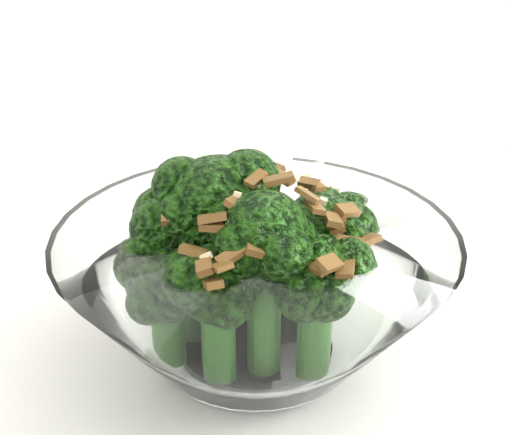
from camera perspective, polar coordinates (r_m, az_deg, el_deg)
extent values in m
cylinder|color=white|center=(0.46, 0.00, -9.92)|extent=(0.09, 0.09, 0.01)
cylinder|color=#225316|center=(0.45, -4.75, -5.58)|extent=(0.02, 0.02, 0.06)
sphere|color=#1C4B0E|center=(0.43, -4.95, -1.19)|extent=(0.05, 0.05, 0.05)
cylinder|color=#225316|center=(0.42, 0.59, -7.09)|extent=(0.02, 0.02, 0.07)
sphere|color=#1C4B0E|center=(0.39, 0.62, -1.30)|extent=(0.05, 0.05, 0.05)
cylinder|color=#225316|center=(0.43, -6.39, -8.34)|extent=(0.02, 0.02, 0.04)
sphere|color=#1C4B0E|center=(0.42, -6.60, -4.90)|extent=(0.04, 0.04, 0.04)
cylinder|color=#225316|center=(0.44, -2.79, -4.66)|extent=(0.02, 0.02, 0.08)
sphere|color=#1C4B0E|center=(0.42, -2.94, 1.20)|extent=(0.05, 0.05, 0.05)
cylinder|color=#225316|center=(0.42, 4.25, -8.64)|extent=(0.02, 0.02, 0.05)
sphere|color=#1C4B0E|center=(0.40, 4.43, -4.29)|extent=(0.04, 0.04, 0.04)
cylinder|color=#225316|center=(0.45, 4.46, -5.62)|extent=(0.02, 0.02, 0.06)
sphere|color=#1C4B0E|center=(0.43, 4.65, -1.07)|extent=(0.04, 0.04, 0.04)
cylinder|color=#225316|center=(0.42, -2.74, -9.05)|extent=(0.02, 0.02, 0.05)
sphere|color=#1C4B0E|center=(0.40, -2.85, -4.87)|extent=(0.04, 0.04, 0.04)
cylinder|color=#225316|center=(0.48, -0.33, -3.83)|extent=(0.02, 0.02, 0.04)
sphere|color=#1C4B0E|center=(0.47, -0.34, -0.45)|extent=(0.04, 0.04, 0.04)
cylinder|color=#225316|center=(0.48, 4.73, -4.41)|extent=(0.02, 0.02, 0.04)
sphere|color=#1C4B0E|center=(0.46, 4.88, -1.12)|extent=(0.04, 0.04, 0.04)
cube|color=brown|center=(0.42, 1.81, 3.04)|extent=(0.02, 0.02, 0.01)
cube|color=brown|center=(0.37, -3.78, -3.63)|extent=(0.01, 0.01, 0.01)
cube|color=brown|center=(0.47, 1.80, 2.76)|extent=(0.01, 0.01, 0.00)
cube|color=brown|center=(0.45, 1.35, 3.55)|extent=(0.01, 0.01, 0.01)
cube|color=brown|center=(0.38, -4.60, -2.46)|extent=(0.02, 0.01, 0.01)
cube|color=brown|center=(0.42, -4.16, 2.45)|extent=(0.02, 0.01, 0.01)
cube|color=brown|center=(0.43, 3.88, 2.51)|extent=(0.01, 0.01, 0.00)
cube|color=brown|center=(0.40, 5.83, -0.57)|extent=(0.01, 0.01, 0.01)
cube|color=brown|center=(0.44, 5.64, 1.35)|extent=(0.01, 0.01, 0.01)
cube|color=brown|center=(0.38, -3.17, -0.02)|extent=(0.02, 0.01, 0.01)
cube|color=brown|center=(0.41, 6.67, 0.54)|extent=(0.02, 0.01, 0.01)
cube|color=brown|center=(0.43, -5.10, 2.17)|extent=(0.01, 0.02, 0.01)
cube|color=brown|center=(0.39, -1.35, 0.82)|extent=(0.01, 0.01, 0.01)
cube|color=brown|center=(0.37, -1.82, -2.78)|extent=(0.02, 0.01, 0.01)
cube|color=brown|center=(0.40, 5.58, -0.17)|extent=(0.01, 0.01, 0.01)
cube|color=brown|center=(0.41, 5.72, -0.16)|extent=(0.01, 0.01, 0.01)
cube|color=brown|center=(0.40, 3.78, 1.66)|extent=(0.01, 0.01, 0.01)
cube|color=brown|center=(0.37, 0.25, -2.47)|extent=(0.01, 0.01, 0.01)
cube|color=brown|center=(0.38, 6.51, -3.70)|extent=(0.01, 0.02, 0.00)
cube|color=brown|center=(0.41, -6.63, -0.32)|extent=(0.02, 0.01, 0.01)
cube|color=brown|center=(0.37, -2.54, -3.56)|extent=(0.01, 0.01, 0.01)
cube|color=brown|center=(0.44, -6.42, 1.69)|extent=(0.01, 0.01, 0.01)
cube|color=brown|center=(0.40, 0.02, 2.86)|extent=(0.01, 0.01, 0.01)
cube|color=brown|center=(0.42, -2.15, 3.66)|extent=(0.02, 0.01, 0.01)
cube|color=brown|center=(0.39, -3.06, -0.58)|extent=(0.02, 0.01, 0.00)
cube|color=brown|center=(0.39, 0.46, 0.67)|extent=(0.02, 0.02, 0.01)
cube|color=brown|center=(0.37, -3.17, -4.80)|extent=(0.01, 0.01, 0.01)
cube|color=brown|center=(0.41, -5.82, -0.09)|extent=(0.02, 0.01, 0.01)
cube|color=brown|center=(0.40, 1.66, 2.79)|extent=(0.02, 0.01, 0.01)
cube|color=brown|center=(0.41, -2.58, 2.69)|extent=(0.01, 0.01, 0.00)
cube|color=brown|center=(0.40, 8.12, -1.66)|extent=(0.01, 0.01, 0.01)
cube|color=brown|center=(0.43, 4.28, 2.32)|extent=(0.01, 0.01, 0.01)
cube|color=brown|center=(0.39, 6.80, -1.91)|extent=(0.02, 0.01, 0.01)
cube|color=brown|center=(0.38, 4.38, -3.45)|extent=(0.02, 0.02, 0.01)
cube|color=brown|center=(0.37, 5.36, -3.35)|extent=(0.02, 0.01, 0.01)
cube|color=brown|center=(0.41, -3.67, 2.06)|extent=(0.02, 0.01, 0.01)
cube|color=brown|center=(0.40, 4.30, 0.78)|extent=(0.01, 0.02, 0.01)
cube|color=beige|center=(0.45, -4.88, 2.56)|extent=(0.01, 0.01, 0.01)
cube|color=beige|center=(0.43, -6.32, 1.04)|extent=(0.01, 0.01, 0.00)
cube|color=beige|center=(0.41, 4.91, 1.20)|extent=(0.01, 0.00, 0.00)
cube|color=beige|center=(0.38, 1.38, -0.61)|extent=(0.00, 0.00, 0.00)
cube|color=beige|center=(0.45, -2.37, 3.03)|extent=(0.01, 0.01, 0.01)
cube|color=beige|center=(0.46, -1.49, 2.95)|extent=(0.01, 0.01, 0.00)
cube|color=beige|center=(0.42, -4.60, 2.30)|extent=(0.01, 0.01, 0.00)
cube|color=beige|center=(0.38, -3.64, -2.85)|extent=(0.01, 0.01, 0.01)
cube|color=beige|center=(0.44, 3.67, 2.96)|extent=(0.00, 0.00, 0.00)
cube|color=beige|center=(0.38, 3.25, -1.86)|extent=(0.01, 0.01, 0.00)
cube|color=beige|center=(0.44, 5.75, 2.08)|extent=(0.01, 0.00, 0.00)
cube|color=beige|center=(0.39, -1.36, 1.66)|extent=(0.01, 0.01, 0.00)
cube|color=beige|center=(0.43, 2.75, 2.90)|extent=(0.01, 0.01, 0.01)
cube|color=beige|center=(0.43, -7.28, 1.23)|extent=(0.01, 0.00, 0.00)
cube|color=beige|center=(0.39, 1.32, 1.54)|extent=(0.01, 0.01, 0.00)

